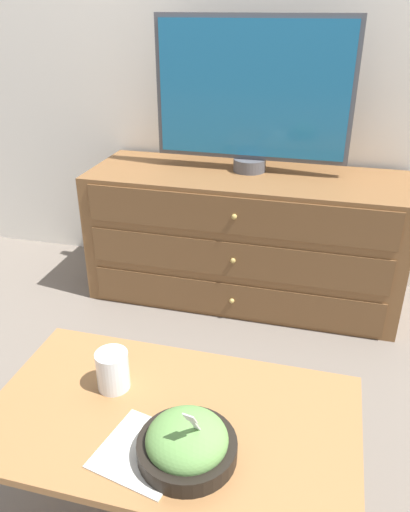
% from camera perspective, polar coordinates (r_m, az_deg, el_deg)
% --- Properties ---
extents(ground_plane, '(12.00, 12.00, 0.00)m').
position_cam_1_polar(ground_plane, '(2.81, 3.42, -1.05)').
color(ground_plane, '#70665B').
extents(wall_back, '(12.00, 0.05, 2.60)m').
position_cam_1_polar(wall_back, '(2.51, 4.45, 26.51)').
color(wall_back, white).
rests_on(wall_back, ground_plane).
extents(dresser, '(1.45, 0.52, 0.62)m').
position_cam_1_polar(dresser, '(2.41, 4.45, 2.18)').
color(dresser, brown).
rests_on(dresser, ground_plane).
extents(tv, '(0.87, 0.15, 0.66)m').
position_cam_1_polar(tv, '(2.28, 5.46, 17.98)').
color(tv, '#515156').
rests_on(tv, dresser).
extents(coffee_table, '(0.88, 0.51, 0.45)m').
position_cam_1_polar(coffee_table, '(1.29, -3.91, -19.98)').
color(coffee_table, '#9E6B3D').
rests_on(coffee_table, ground_plane).
extents(takeout_bowl, '(0.21, 0.21, 0.17)m').
position_cam_1_polar(takeout_bowl, '(1.13, -2.07, -20.58)').
color(takeout_bowl, black).
rests_on(takeout_bowl, coffee_table).
extents(drink_cup, '(0.08, 0.08, 0.10)m').
position_cam_1_polar(drink_cup, '(1.30, -10.47, -12.94)').
color(drink_cup, beige).
rests_on(drink_cup, coffee_table).
extents(napkin, '(0.22, 0.22, 0.00)m').
position_cam_1_polar(napkin, '(1.17, -7.03, -21.27)').
color(napkin, silver).
rests_on(napkin, coffee_table).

